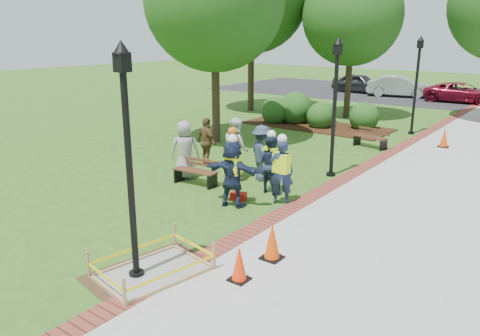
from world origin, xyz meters
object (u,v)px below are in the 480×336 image
Objects in this scene: cone_front at (239,264)px; hivis_worker_b at (281,170)px; bench_near at (196,177)px; lamp_near at (128,147)px; hivis_worker_a at (233,171)px; hivis_worker_c at (271,162)px; wet_concrete_pad at (153,263)px.

hivis_worker_b is at bearing 111.88° from cone_front.
lamp_near reaches higher than bench_near.
bench_near is 2.25m from hivis_worker_a.
hivis_worker_c is (-0.66, 5.53, -1.59)m from lamp_near.
hivis_worker_b reaches higher than wet_concrete_pad.
hivis_worker_a is at bearing 101.82° from lamp_near.
lamp_near is at bearing -127.93° from wet_concrete_pad.
hivis_worker_c is at bearing 116.89° from cone_front.
lamp_near reaches higher than hivis_worker_c.
lamp_near is at bearing -78.18° from hivis_worker_a.
cone_front is at bearing -63.11° from hivis_worker_c.
hivis_worker_a is at bearing -96.50° from hivis_worker_c.
cone_front is at bearing 28.22° from wet_concrete_pad.
lamp_near is at bearing -148.12° from cone_front.
lamp_near is 2.38× the size of hivis_worker_c.
hivis_worker_b is at bearing 3.26° from bench_near.
wet_concrete_pad is at bearing -80.90° from hivis_worker_c.
bench_near is 5.82m from cone_front.
cone_front reaches higher than wet_concrete_pad.
hivis_worker_a reaches higher than hivis_worker_c.
lamp_near reaches higher than cone_front.
lamp_near is at bearing -83.18° from hivis_worker_c.
wet_concrete_pad is at bearing 52.07° from lamp_near.
hivis_worker_b is 1.05× the size of hivis_worker_c.
hivis_worker_c is at bearing 139.94° from hivis_worker_b.
hivis_worker_a reaches higher than bench_near.
hivis_worker_a is 1.54m from hivis_worker_c.
wet_concrete_pad is 2.27m from lamp_near.
hivis_worker_a is at bearing -133.95° from hivis_worker_b.
wet_concrete_pad is 4.74m from hivis_worker_b.
hivis_worker_a is at bearing -20.96° from bench_near.
wet_concrete_pad is at bearing -56.29° from bench_near.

